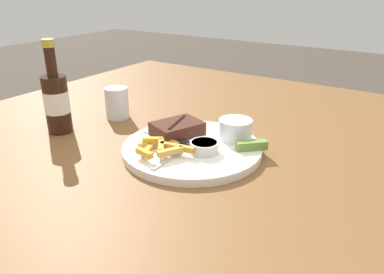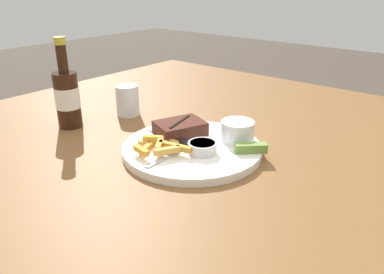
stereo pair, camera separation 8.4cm
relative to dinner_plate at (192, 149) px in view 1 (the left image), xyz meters
The scene contains 11 objects.
dining_table 0.07m from the dinner_plate, ahead, with size 1.50×1.47×0.75m.
dinner_plate is the anchor object (origin of this frame).
steak_portion 0.07m from the dinner_plate, 63.58° to the left, with size 0.14×0.12×0.03m.
fries_pile 0.08m from the dinner_plate, 153.15° to the left, with size 0.11×0.14×0.02m.
coleslaw_cup 0.12m from the dinner_plate, 35.42° to the right, with size 0.08×0.08×0.05m.
dipping_sauce_cup 0.05m from the dinner_plate, 111.02° to the right, with size 0.06×0.06×0.02m.
pickle_spear 0.14m from the dinner_plate, 66.93° to the right, with size 0.06×0.07×0.02m.
fork_utensil 0.09m from the dinner_plate, behind, with size 0.13×0.01×0.00m.
knife_utensil 0.04m from the dinner_plate, 94.77° to the left, with size 0.03×0.17×0.01m.
beer_bottle 0.37m from the dinner_plate, 102.78° to the left, with size 0.06×0.06×0.24m.
drinking_glass 0.32m from the dinner_plate, 75.50° to the left, with size 0.07×0.07×0.09m.
Camera 1 is at (-0.65, -0.42, 1.13)m, focal length 35.00 mm.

